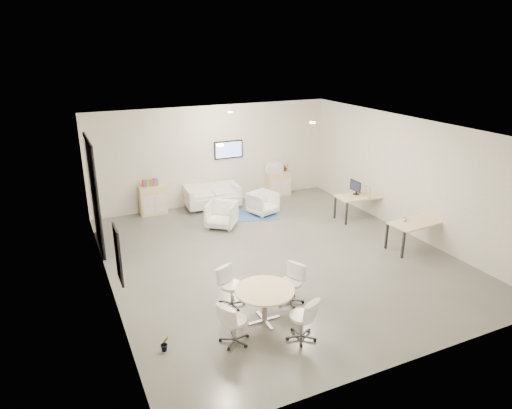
{
  "coord_description": "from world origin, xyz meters",
  "views": [
    {
      "loc": [
        -4.81,
        -9.16,
        5.06
      ],
      "look_at": [
        -0.39,
        0.4,
        1.3
      ],
      "focal_mm": 32.0,
      "sensor_mm": 36.0,
      "label": 1
    }
  ],
  "objects": [
    {
      "name": "cup",
      "position": [
        3.17,
        -0.94,
        0.81
      ],
      "size": [
        0.13,
        0.11,
        0.12
      ],
      "primitive_type": "imported",
      "rotation": [
        0.0,
        0.0,
        0.1
      ],
      "color": "white",
      "rests_on": "desk_front"
    },
    {
      "name": "books",
      "position": [
        -2.15,
        4.27,
        1.01
      ],
      "size": [
        0.47,
        0.14,
        0.22
      ],
      "color": "red",
      "rests_on": "sideboard_left"
    },
    {
      "name": "desk_rear",
      "position": [
        3.43,
        1.29,
        0.64
      ],
      "size": [
        1.43,
        0.82,
        0.71
      ],
      "rotation": [
        0.0,
        0.0,
        -0.1
      ],
      "color": "#DCC285",
      "rests_on": "room_shell"
    },
    {
      "name": "sideboard_right",
      "position": [
        2.26,
        4.27,
        0.42
      ],
      "size": [
        0.84,
        0.41,
        0.84
      ],
      "color": "#DCC285",
      "rests_on": "room_shell"
    },
    {
      "name": "meeting_chairs",
      "position": [
        -1.51,
        -2.42,
        0.41
      ],
      "size": [
        2.3,
        2.3,
        0.82
      ],
      "color": "white",
      "rests_on": "room_shell"
    },
    {
      "name": "wall_tv",
      "position": [
        0.5,
        4.46,
        1.75
      ],
      "size": [
        0.98,
        0.06,
        0.58
      ],
      "color": "black",
      "rests_on": "room_shell"
    },
    {
      "name": "ceiling_spots",
      "position": [
        -0.2,
        0.83,
        3.18
      ],
      "size": [
        3.14,
        4.14,
        0.03
      ],
      "color": "#FFEAC6",
      "rests_on": "room_shell"
    },
    {
      "name": "plant_floor",
      "position": [
        -3.47,
        -2.5,
        0.06
      ],
      "size": [
        0.22,
        0.31,
        0.13
      ],
      "primitive_type": "imported",
      "rotation": [
        0.0,
        0.0,
        0.25
      ],
      "color": "#3F7F3F",
      "rests_on": "room_shell"
    },
    {
      "name": "room_shell",
      "position": [
        0.0,
        0.0,
        1.6
      ],
      "size": [
        9.6,
        10.6,
        4.8
      ],
      "color": "#52504B",
      "rests_on": "ground"
    },
    {
      "name": "round_table",
      "position": [
        -1.51,
        -2.42,
        0.6
      ],
      "size": [
        1.13,
        1.13,
        0.69
      ],
      "color": "#DCC285",
      "rests_on": "room_shell"
    },
    {
      "name": "armchair_left",
      "position": [
        -0.57,
        2.36,
        0.41
      ],
      "size": [
        1.09,
        1.08,
        0.82
      ],
      "primitive_type": "imported",
      "rotation": [
        0.0,
        0.0,
        -0.66
      ],
      "color": "silver",
      "rests_on": "room_shell"
    },
    {
      "name": "sideboard_left",
      "position": [
        -2.11,
        4.27,
        0.45
      ],
      "size": [
        0.8,
        0.42,
        0.9
      ],
      "color": "#DCC285",
      "rests_on": "room_shell"
    },
    {
      "name": "printer",
      "position": [
        2.08,
        4.27,
        1.0
      ],
      "size": [
        0.53,
        0.45,
        0.36
      ],
      "rotation": [
        0.0,
        0.0,
        0.06
      ],
      "color": "white",
      "rests_on": "sideboard_right"
    },
    {
      "name": "desk_front",
      "position": [
        3.44,
        -1.1,
        0.67
      ],
      "size": [
        1.49,
        0.84,
        0.75
      ],
      "rotation": [
        0.0,
        0.0,
        0.09
      ],
      "color": "#DCC285",
      "rests_on": "room_shell"
    },
    {
      "name": "loveseat",
      "position": [
        -0.25,
        4.07,
        0.35
      ],
      "size": [
        1.76,
        0.96,
        0.64
      ],
      "rotation": [
        0.0,
        0.0,
        -0.06
      ],
      "color": "silver",
      "rests_on": "room_shell"
    },
    {
      "name": "artwork",
      "position": [
        -3.97,
        -1.6,
        1.55
      ],
      "size": [
        0.05,
        0.54,
        1.04
      ],
      "color": "black",
      "rests_on": "room_shell"
    },
    {
      "name": "armchair_right",
      "position": [
        0.97,
        2.82,
        0.39
      ],
      "size": [
        0.94,
        0.91,
        0.78
      ],
      "primitive_type": "imported",
      "rotation": [
        0.0,
        0.0,
        0.32
      ],
      "color": "silver",
      "rests_on": "room_shell"
    },
    {
      "name": "monitor",
      "position": [
        3.39,
        1.44,
        0.95
      ],
      "size": [
        0.2,
        0.5,
        0.44
      ],
      "color": "black",
      "rests_on": "desk_rear"
    },
    {
      "name": "glass_door",
      "position": [
        -3.95,
        2.51,
        1.5
      ],
      "size": [
        0.09,
        1.9,
        2.85
      ],
      "color": "black",
      "rests_on": "room_shell"
    },
    {
      "name": "blue_rug",
      "position": [
        0.62,
        2.86,
        0.01
      ],
      "size": [
        1.8,
        1.46,
        0.01
      ],
      "primitive_type": "cube",
      "rotation": [
        0.0,
        0.0,
        -0.3
      ],
      "color": "navy",
      "rests_on": "room_shell"
    },
    {
      "name": "plant_cabinet",
      "position": [
        2.53,
        4.3,
        0.94
      ],
      "size": [
        0.31,
        0.33,
        0.21
      ],
      "primitive_type": "imported",
      "rotation": [
        0.0,
        0.0,
        0.31
      ],
      "color": "#3F7F3F",
      "rests_on": "sideboard_right"
    }
  ]
}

